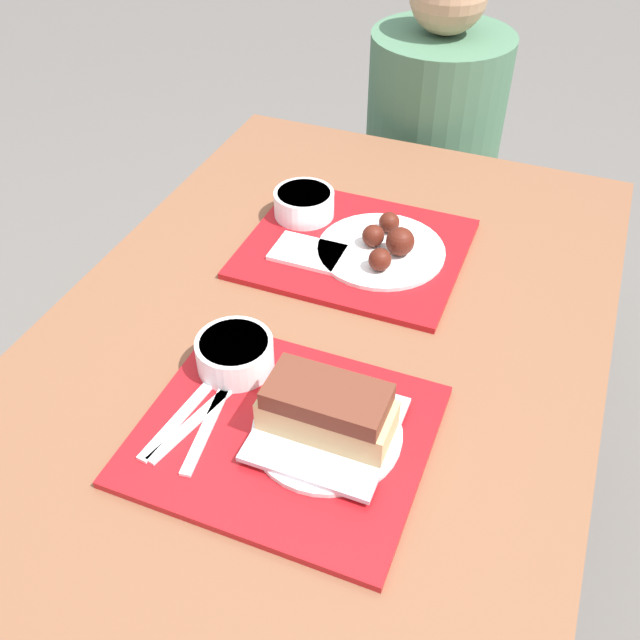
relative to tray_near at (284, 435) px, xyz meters
The scene contains 14 objects.
ground_plane 0.77m from the tray_near, 100.26° to the left, with size 12.00×12.00×0.00m, color #605B56.
picnic_table 0.22m from the tray_near, 100.26° to the left, with size 0.89×1.43×0.74m.
picnic_bench_far 1.18m from the tray_near, 91.73° to the left, with size 0.85×0.28×0.45m.
tray_near is the anchor object (origin of this frame).
tray_far 0.46m from the tray_near, 97.14° to the left, with size 0.39×0.34×0.01m.
bowl_coleslaw_near 0.15m from the tray_near, 142.65° to the left, with size 0.12×0.12×0.05m.
brisket_sandwich_plate 0.07m from the tray_near, 17.63° to the left, with size 0.21×0.21×0.09m.
plastic_fork_near 0.13m from the tray_near, 165.28° to the right, with size 0.06×0.17×0.00m.
plastic_knife_near 0.11m from the tray_near, 162.30° to the right, with size 0.04×0.17×0.00m.
plastic_spoon_near 0.15m from the tray_near, 167.42° to the right, with size 0.04×0.17×0.00m.
bowl_coleslaw_far 0.55m from the tray_near, 109.70° to the left, with size 0.12×0.12×0.05m.
wings_plate_far 0.45m from the tray_near, 90.04° to the left, with size 0.23×0.23×0.06m.
napkin_far 0.42m from the tray_near, 107.97° to the left, with size 0.13×0.09×0.01m.
person_seated_across 1.12m from the tray_near, 93.88° to the left, with size 0.35×0.35×0.65m.
Camera 1 is at (0.32, -0.76, 1.52)m, focal length 40.00 mm.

